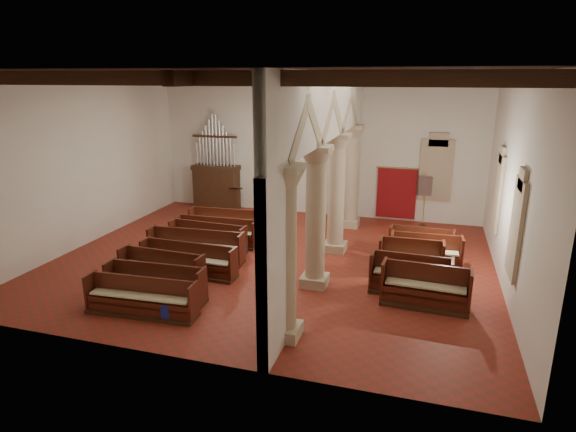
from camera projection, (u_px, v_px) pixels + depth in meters
The scene contains 33 objects.
floor at pixel (272, 261), 15.89m from camera, with size 14.00×14.00×0.00m, color maroon.
ceiling at pixel (270, 71), 14.22m from camera, with size 14.00×14.00×0.00m, color black.
wall_back at pixel (316, 146), 20.57m from camera, with size 14.00×0.02×6.00m, color silver.
wall_front at pixel (175, 226), 9.53m from camera, with size 14.00×0.02×6.00m, color silver.
wall_left at pixel (84, 160), 16.98m from camera, with size 0.02×12.00×6.00m, color silver.
wall_right at pixel (514, 185), 13.13m from camera, with size 0.02×12.00×6.00m, color silver.
ceiling_beams at pixel (270, 78), 14.27m from camera, with size 13.80×11.80×0.30m, color #3F2214, non-canonical shape.
arcade at pixel (328, 156), 14.40m from camera, with size 0.90×11.90×6.00m.
window_right_a at pixel (518, 229), 11.98m from camera, with size 0.03×1.00×2.20m, color #33735C.
window_right_b at pixel (499, 193), 15.66m from camera, with size 0.03×1.00×2.20m, color #33735C.
window_back at pixel (436, 171), 19.40m from camera, with size 1.00×0.03×2.20m, color #33735C.
pipe_organ at pixel (216, 179), 21.81m from camera, with size 2.10×0.85×4.40m.
lectern at pixel (237, 201), 21.42m from camera, with size 0.52×0.53×1.24m.
dossal_curtain at pixel (396, 193), 20.05m from camera, with size 1.80×0.07×2.17m.
processional_banner at pixel (424, 207), 19.45m from camera, with size 0.50×0.64×2.19m.
hymnal_box_a at pixel (169, 310), 11.95m from camera, with size 0.34×0.27×0.34m, color #163497.
hymnal_box_b at pixel (223, 269), 14.51m from camera, with size 0.36×0.29×0.36m, color navy.
hymnal_box_c at pixel (242, 249), 16.26m from camera, with size 0.27×0.22×0.27m, color navy.
tube_heater_a at pixel (102, 303), 12.57m from camera, with size 0.10×0.10×1.01m, color white.
tube_heater_b at pixel (155, 287), 13.51m from camera, with size 0.11×0.11×1.06m, color silver.
nave_pew_0 at pixel (142, 303), 12.22m from camera, with size 2.97×0.82×0.98m.
nave_pew_1 at pixel (156, 289), 12.96m from camera, with size 2.80×0.84×1.03m.
nave_pew_2 at pixel (162, 273), 14.03m from camera, with size 2.66×0.78×0.99m.
nave_pew_3 at pixel (189, 264), 14.69m from camera, with size 3.09×0.74×0.99m.
nave_pew_4 at pixel (196, 251), 15.77m from camera, with size 3.24×0.87×1.05m.
nave_pew_5 at pixel (208, 242), 16.72m from camera, with size 2.84×0.83×0.98m.
nave_pew_6 at pixel (216, 236), 17.31m from camera, with size 3.03×0.74×0.99m.
nave_pew_7 at pixel (227, 226), 18.42m from camera, with size 2.94×0.83×0.99m.
aisle_pew_0 at pixel (425, 293), 12.64m from camera, with size 2.30×0.88×1.13m.
aisle_pew_1 at pixel (410, 281), 13.38m from camera, with size 2.24×0.83×1.12m.
aisle_pew_2 at pixel (410, 264), 14.59m from camera, with size 1.92×0.79×1.14m.
aisle_pew_3 at pixel (425, 257), 15.14m from camera, with size 2.21×0.83×1.11m.
aisle_pew_4 at pixel (420, 249), 15.92m from camera, with size 2.11×0.84×1.07m.
Camera 1 is at (4.76, -14.07, 5.85)m, focal length 30.00 mm.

